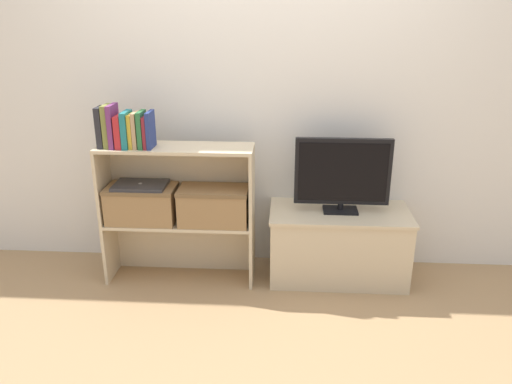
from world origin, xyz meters
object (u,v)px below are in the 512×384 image
Objects in this scene: tv at (343,174)px; book_crimson at (120,131)px; book_forest at (142,130)px; laptop at (140,185)px; book_navy at (151,130)px; book_olive at (107,126)px; book_tan at (136,130)px; book_mustard at (132,131)px; book_charcoal at (101,127)px; tv_stand at (338,244)px; book_teal at (127,129)px; book_plum at (113,126)px; storage_basket_left at (142,202)px; storage_basket_right at (214,204)px; book_maroon at (147,132)px.

book_crimson is at bearing -175.22° from tv.
laptop is at bearing 154.28° from book_forest.
book_navy is at bearing 0.00° from book_crimson.
book_navy is at bearing 0.00° from book_olive.
book_mustard is at bearing 180.00° from book_tan.
book_charcoal is 0.25m from book_forest.
book_tan reaches higher than tv_stand.
laptop is (0.20, 0.02, -0.37)m from book_charcoal.
book_forest is (0.13, 0.00, 0.01)m from book_crimson.
book_plum is at bearing 180.00° from book_teal.
book_teal is 0.99× the size of book_navy.
tv is 1.36× the size of storage_basket_left.
tv is 2.31× the size of book_plum.
book_charcoal reaches higher than book_tan.
tv_stand is 1.61m from book_plum.
book_crimson is 0.45× the size of storage_basket_right.
book_olive is at bearing 180.00° from book_teal.
book_forest is (0.03, 0.00, 0.00)m from book_tan.
storage_basket_right is at bearing 1.93° from book_olive.
book_mustard is at bearing -174.95° from tv.
book_maroon is at bearing 0.00° from book_charcoal.
book_charcoal is at bearing 180.00° from book_teal.
book_teal is 1.02× the size of book_tan.
tv is 1.43m from book_plum.
book_olive is 1.16× the size of book_forest.
book_navy reaches higher than tv.
book_olive is 0.24m from book_maroon.
book_tan reaches higher than laptop.
book_forest is at bearing 0.00° from book_teal.
book_maroon is at bearing 0.00° from book_olive.
book_forest is 1.00× the size of book_navy.
book_maroon is at bearing 0.00° from book_tan.
tv is 2.71× the size of book_navy.
book_charcoal is 0.21m from book_tan.
storage_basket_left is 0.12m from laptop.
book_tan is 1.11× the size of book_maroon.
laptop reaches higher than storage_basket_right.
book_forest is (0.06, 0.00, 0.01)m from book_mustard.
storage_basket_left is 0.46m from storage_basket_right.
tv is 2.78× the size of book_tan.
book_mustard is at bearing 0.00° from book_crimson.
book_maroon reaches higher than tv.
book_navy is at bearing 0.00° from book_plum.
book_tan is 0.97× the size of book_forest.
tv_stand is 2.74× the size of laptop.
book_forest is (0.09, 0.00, 0.00)m from book_teal.
book_navy reaches higher than storage_basket_right.
tv_stand is 3.68× the size of book_charcoal.
storage_basket_right is at bearing -173.46° from tv.
book_tan is at bearing 0.00° from book_olive.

